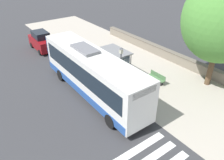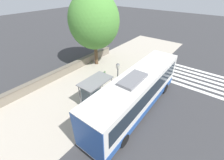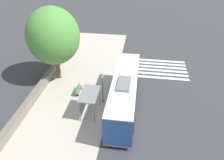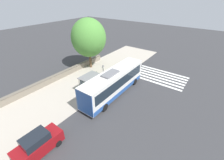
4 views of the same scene
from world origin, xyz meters
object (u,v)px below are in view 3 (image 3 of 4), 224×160
Objects in this scene: street_lamp_near at (103,85)px; bus at (124,93)px; bus_shelter at (88,97)px; bench at (78,89)px; shade_tree at (53,36)px; pedestrian at (115,75)px.

bus is at bearing -14.42° from street_lamp_near.
bench is at bearing 122.42° from bus_shelter.
bus reaches higher than street_lamp_near.
shade_tree is (-8.98, 4.73, 3.82)m from bus.
pedestrian is 1.03× the size of bench.
bus_shelter is 1.67× the size of pedestrian.
bus_shelter is 1.72× the size of bench.
bench is at bearing -40.34° from shade_tree.
street_lamp_near is at bearing -32.00° from shade_tree.
pedestrian is (-1.56, 4.64, -0.90)m from bus.
street_lamp_near is at bearing 61.30° from bus_shelter.
pedestrian is 4.93m from bench.
shade_tree reaches higher than bench.
pedestrian is 8.79m from shade_tree.
bus is at bearing -71.41° from pedestrian.
bench is 3.82m from street_lamp_near.
bus_shelter is 0.33× the size of shade_tree.
street_lamp_near reaches higher than bus_shelter.
street_lamp_near is at bearing 165.58° from bus.
bench is 0.47× the size of street_lamp_near.
street_lamp_near is 0.40× the size of shade_tree.
shade_tree reaches higher than bus_shelter.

